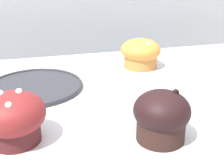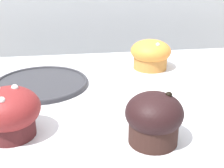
{
  "view_description": "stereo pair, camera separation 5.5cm",
  "coord_description": "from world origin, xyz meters",
  "px_view_note": "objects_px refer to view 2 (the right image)",
  "views": [
    {
      "loc": [
        -0.18,
        -0.51,
        1.2
      ],
      "look_at": [
        -0.06,
        -0.02,
        0.98
      ],
      "focal_mm": 50.0,
      "sensor_mm": 36.0,
      "label": 1
    },
    {
      "loc": [
        -0.13,
        -0.52,
        1.2
      ],
      "look_at": [
        -0.06,
        -0.02,
        0.98
      ],
      "focal_mm": 50.0,
      "sensor_mm": 36.0,
      "label": 2
    }
  ],
  "objects_px": {
    "serving_plate": "(41,83)",
    "muffin_back_right": "(154,118)",
    "muffin_front_center": "(151,54)",
    "muffin_back_left": "(9,112)"
  },
  "relations": [
    {
      "from": "serving_plate",
      "to": "muffin_back_right",
      "type": "bearing_deg",
      "value": -53.98
    },
    {
      "from": "muffin_front_center",
      "to": "muffin_back_left",
      "type": "relative_size",
      "value": 1.03
    },
    {
      "from": "muffin_back_left",
      "to": "muffin_back_right",
      "type": "xyz_separation_m",
      "value": [
        0.21,
        -0.05,
        -0.0
      ]
    },
    {
      "from": "muffin_back_right",
      "to": "muffin_front_center",
      "type": "bearing_deg",
      "value": 76.09
    },
    {
      "from": "muffin_back_left",
      "to": "muffin_back_right",
      "type": "bearing_deg",
      "value": -12.97
    },
    {
      "from": "muffin_front_center",
      "to": "muffin_back_left",
      "type": "bearing_deg",
      "value": -136.95
    },
    {
      "from": "muffin_back_left",
      "to": "muffin_back_right",
      "type": "height_order",
      "value": "muffin_back_left"
    },
    {
      "from": "muffin_back_left",
      "to": "serving_plate",
      "type": "bearing_deg",
      "value": 80.94
    },
    {
      "from": "muffin_front_center",
      "to": "serving_plate",
      "type": "distance_m",
      "value": 0.27
    },
    {
      "from": "muffin_front_center",
      "to": "serving_plate",
      "type": "xyz_separation_m",
      "value": [
        -0.26,
        -0.07,
        -0.03
      ]
    }
  ]
}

